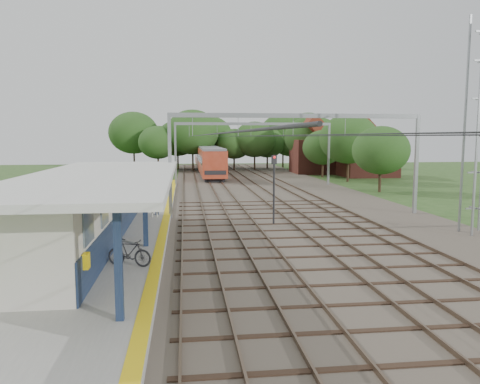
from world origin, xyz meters
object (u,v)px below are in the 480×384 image
person (154,203)px  train (207,158)px  bicycle (129,253)px  signal_post (274,182)px

person → train: train is taller
person → bicycle: person is taller
signal_post → train: bearing=76.2°
person → train: 43.34m
bicycle → train: bearing=13.7°
person → bicycle: (-0.26, -11.50, -0.35)m
person → train: bearing=-97.5°
person → signal_post: (7.35, -2.04, 1.48)m
train → signal_post: bearing=-87.6°
bicycle → signal_post: size_ratio=0.42×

